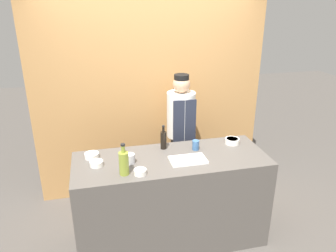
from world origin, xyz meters
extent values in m
plane|color=#4C4742|center=(0.00, 0.00, 0.00)|extent=(14.00, 14.00, 0.00)
cube|color=#B7844C|center=(0.00, 1.11, 1.20)|extent=(2.82, 0.18, 2.40)
cube|color=#514C47|center=(0.00, 0.00, 0.48)|extent=(1.89, 0.72, 0.95)
cylinder|color=white|center=(-0.71, 0.01, 0.98)|extent=(0.12, 0.12, 0.05)
cylinder|color=orange|center=(-0.71, 0.01, 0.99)|extent=(0.10, 0.10, 0.01)
cylinder|color=white|center=(-0.34, -0.24, 0.98)|extent=(0.11, 0.11, 0.05)
cylinder|color=yellow|center=(-0.34, -0.24, 0.99)|extent=(0.09, 0.09, 0.01)
cylinder|color=white|center=(-0.75, 0.18, 0.98)|extent=(0.14, 0.14, 0.05)
cylinder|color=silver|center=(-0.75, 0.18, 1.00)|extent=(0.11, 0.11, 0.02)
cylinder|color=white|center=(0.71, 0.18, 0.98)|extent=(0.15, 0.15, 0.06)
cylinder|color=brown|center=(0.71, 0.18, 1.00)|extent=(0.12, 0.12, 0.02)
cube|color=white|center=(0.14, -0.09, 0.96)|extent=(0.35, 0.21, 0.02)
cylinder|color=olive|center=(-0.48, -0.20, 1.06)|extent=(0.09, 0.09, 0.21)
cylinder|color=olive|center=(-0.48, -0.20, 1.20)|extent=(0.03, 0.03, 0.06)
cylinder|color=black|center=(-0.48, -0.20, 1.24)|extent=(0.04, 0.04, 0.02)
cylinder|color=black|center=(-0.03, 0.23, 1.04)|extent=(0.06, 0.06, 0.18)
cylinder|color=black|center=(-0.03, 0.23, 1.16)|extent=(0.02, 0.02, 0.06)
cylinder|color=black|center=(-0.03, 0.23, 1.20)|extent=(0.03, 0.03, 0.02)
cylinder|color=#386093|center=(0.29, 0.13, 1.00)|extent=(0.07, 0.07, 0.10)
cylinder|color=#B7B7BC|center=(-0.40, -0.01, 1.00)|extent=(0.09, 0.09, 0.09)
cylinder|color=#28282D|center=(0.28, 0.69, 0.44)|extent=(0.24, 0.24, 0.87)
cylinder|color=silver|center=(0.28, 0.69, 1.14)|extent=(0.33, 0.33, 0.53)
cube|color=#232838|center=(0.28, 0.53, 1.12)|extent=(0.26, 0.02, 0.48)
sphere|color=tan|center=(0.28, 0.69, 1.50)|extent=(0.20, 0.20, 0.20)
cylinder|color=black|center=(0.28, 0.69, 1.57)|extent=(0.17, 0.17, 0.07)
camera|label=1|loc=(-0.68, -2.75, 2.42)|focal=35.00mm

